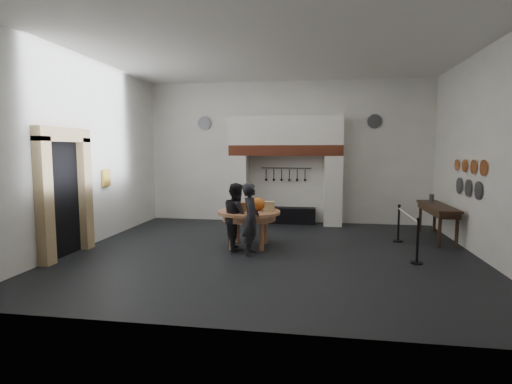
% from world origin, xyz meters
% --- Properties ---
extents(floor, '(9.00, 8.00, 0.02)m').
position_xyz_m(floor, '(0.00, 0.00, 0.00)').
color(floor, black).
rests_on(floor, ground).
extents(ceiling, '(9.00, 8.00, 0.02)m').
position_xyz_m(ceiling, '(0.00, 0.00, 4.50)').
color(ceiling, silver).
rests_on(ceiling, wall_back).
extents(wall_back, '(9.00, 0.02, 4.50)m').
position_xyz_m(wall_back, '(0.00, 4.00, 2.25)').
color(wall_back, white).
rests_on(wall_back, floor).
extents(wall_front, '(9.00, 0.02, 4.50)m').
position_xyz_m(wall_front, '(0.00, -4.00, 2.25)').
color(wall_front, white).
rests_on(wall_front, floor).
extents(wall_left, '(0.02, 8.00, 4.50)m').
position_xyz_m(wall_left, '(-4.50, 0.00, 2.25)').
color(wall_left, white).
rests_on(wall_left, floor).
extents(wall_right, '(0.02, 8.00, 4.50)m').
position_xyz_m(wall_right, '(4.50, 0.00, 2.25)').
color(wall_right, white).
rests_on(wall_right, floor).
extents(chimney_pier_left, '(0.55, 0.70, 2.15)m').
position_xyz_m(chimney_pier_left, '(-1.48, 3.65, 1.07)').
color(chimney_pier_left, silver).
rests_on(chimney_pier_left, floor).
extents(chimney_pier_right, '(0.55, 0.70, 2.15)m').
position_xyz_m(chimney_pier_right, '(1.48, 3.65, 1.07)').
color(chimney_pier_right, silver).
rests_on(chimney_pier_right, floor).
extents(hearth_brick_band, '(3.50, 0.72, 0.32)m').
position_xyz_m(hearth_brick_band, '(0.00, 3.65, 2.31)').
color(hearth_brick_band, '#9E442B').
rests_on(hearth_brick_band, chimney_pier_left).
extents(chimney_hood, '(3.50, 0.70, 0.90)m').
position_xyz_m(chimney_hood, '(0.00, 3.65, 2.92)').
color(chimney_hood, silver).
rests_on(chimney_hood, hearth_brick_band).
extents(iron_range, '(1.90, 0.45, 0.50)m').
position_xyz_m(iron_range, '(0.00, 3.72, 0.25)').
color(iron_range, black).
rests_on(iron_range, floor).
extents(utensil_rail, '(1.60, 0.02, 0.02)m').
position_xyz_m(utensil_rail, '(0.00, 3.92, 1.75)').
color(utensil_rail, black).
rests_on(utensil_rail, wall_back).
extents(door_recess, '(0.04, 1.10, 2.50)m').
position_xyz_m(door_recess, '(-4.47, -1.00, 1.25)').
color(door_recess, black).
rests_on(door_recess, floor).
extents(door_jamb_near, '(0.22, 0.30, 2.60)m').
position_xyz_m(door_jamb_near, '(-4.38, -1.70, 1.30)').
color(door_jamb_near, tan).
rests_on(door_jamb_near, floor).
extents(door_jamb_far, '(0.22, 0.30, 2.60)m').
position_xyz_m(door_jamb_far, '(-4.38, -0.30, 1.30)').
color(door_jamb_far, tan).
rests_on(door_jamb_far, floor).
extents(door_lintel, '(0.22, 1.70, 0.30)m').
position_xyz_m(door_lintel, '(-4.38, -1.00, 2.65)').
color(door_lintel, tan).
rests_on(door_lintel, door_jamb_near).
extents(wall_plaque, '(0.05, 0.34, 0.44)m').
position_xyz_m(wall_plaque, '(-4.45, 0.80, 1.60)').
color(wall_plaque, gold).
rests_on(wall_plaque, wall_left).
extents(work_table, '(1.77, 1.77, 0.07)m').
position_xyz_m(work_table, '(-0.60, 0.47, 0.84)').
color(work_table, tan).
rests_on(work_table, floor).
extents(pumpkin, '(0.36, 0.36, 0.31)m').
position_xyz_m(pumpkin, '(-0.40, 0.57, 1.03)').
color(pumpkin, '#D1621D').
rests_on(pumpkin, work_table).
extents(cheese_block_big, '(0.22, 0.22, 0.24)m').
position_xyz_m(cheese_block_big, '(-0.10, 0.42, 0.99)').
color(cheese_block_big, '#D3B97E').
rests_on(cheese_block_big, work_table).
extents(cheese_block_small, '(0.18, 0.18, 0.20)m').
position_xyz_m(cheese_block_small, '(-0.12, 0.72, 0.97)').
color(cheese_block_small, '#E0CF86').
rests_on(cheese_block_small, work_table).
extents(wicker_basket, '(0.38, 0.38, 0.22)m').
position_xyz_m(wicker_basket, '(-0.75, 0.32, 0.98)').
color(wicker_basket, '#9F663A').
rests_on(wicker_basket, work_table).
extents(bread_loaf, '(0.31, 0.18, 0.13)m').
position_xyz_m(bread_loaf, '(-0.70, 0.82, 0.94)').
color(bread_loaf, olive).
rests_on(bread_loaf, work_table).
extents(visitor_near, '(0.42, 0.61, 1.60)m').
position_xyz_m(visitor_near, '(-0.44, -0.24, 0.80)').
color(visitor_near, black).
rests_on(visitor_near, floor).
extents(visitor_far, '(0.84, 0.93, 1.57)m').
position_xyz_m(visitor_far, '(-0.84, 0.16, 0.78)').
color(visitor_far, black).
rests_on(visitor_far, floor).
extents(side_table, '(0.55, 2.20, 0.06)m').
position_xyz_m(side_table, '(4.10, 2.02, 0.87)').
color(side_table, '#362313').
rests_on(side_table, floor).
extents(pewter_jug, '(0.12, 0.12, 0.22)m').
position_xyz_m(pewter_jug, '(4.10, 2.62, 1.01)').
color(pewter_jug, '#47464B').
rests_on(pewter_jug, side_table).
extents(copper_pan_a, '(0.03, 0.34, 0.34)m').
position_xyz_m(copper_pan_a, '(4.46, 0.20, 1.95)').
color(copper_pan_a, '#C6662D').
rests_on(copper_pan_a, wall_right).
extents(copper_pan_b, '(0.03, 0.32, 0.32)m').
position_xyz_m(copper_pan_b, '(4.46, 0.75, 1.95)').
color(copper_pan_b, '#C6662D').
rests_on(copper_pan_b, wall_right).
extents(copper_pan_c, '(0.03, 0.30, 0.30)m').
position_xyz_m(copper_pan_c, '(4.46, 1.30, 1.95)').
color(copper_pan_c, '#C6662D').
rests_on(copper_pan_c, wall_right).
extents(copper_pan_d, '(0.03, 0.28, 0.28)m').
position_xyz_m(copper_pan_d, '(4.46, 1.85, 1.95)').
color(copper_pan_d, '#C6662D').
rests_on(copper_pan_d, wall_right).
extents(pewter_plate_left, '(0.03, 0.40, 0.40)m').
position_xyz_m(pewter_plate_left, '(4.46, 0.40, 1.45)').
color(pewter_plate_left, '#4C4C51').
rests_on(pewter_plate_left, wall_right).
extents(pewter_plate_mid, '(0.03, 0.40, 0.40)m').
position_xyz_m(pewter_plate_mid, '(4.46, 1.00, 1.45)').
color(pewter_plate_mid, '#4C4C51').
rests_on(pewter_plate_mid, wall_right).
extents(pewter_plate_right, '(0.03, 0.40, 0.40)m').
position_xyz_m(pewter_plate_right, '(4.46, 1.60, 1.45)').
color(pewter_plate_right, '#4C4C51').
rests_on(pewter_plate_right, wall_right).
extents(pewter_plate_back_left, '(0.44, 0.03, 0.44)m').
position_xyz_m(pewter_plate_back_left, '(-2.70, 3.96, 3.20)').
color(pewter_plate_back_left, '#4C4C51').
rests_on(pewter_plate_back_left, wall_back).
extents(pewter_plate_back_right, '(0.44, 0.03, 0.44)m').
position_xyz_m(pewter_plate_back_right, '(2.70, 3.96, 3.20)').
color(pewter_plate_back_right, '#4C4C51').
rests_on(pewter_plate_back_right, wall_back).
extents(barrier_post_near, '(0.05, 0.05, 0.90)m').
position_xyz_m(barrier_post_near, '(3.06, -0.43, 0.45)').
color(barrier_post_near, black).
rests_on(barrier_post_near, floor).
extents(barrier_post_far, '(0.05, 0.05, 0.90)m').
position_xyz_m(barrier_post_far, '(3.06, 1.57, 0.45)').
color(barrier_post_far, black).
rests_on(barrier_post_far, floor).
extents(barrier_rope, '(0.04, 2.00, 0.04)m').
position_xyz_m(barrier_rope, '(3.06, 0.57, 0.85)').
color(barrier_rope, beige).
rests_on(barrier_rope, barrier_post_near).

